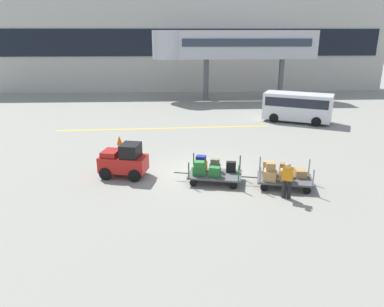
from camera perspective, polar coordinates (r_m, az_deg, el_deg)
name	(u,v)px	position (r m, az deg, el deg)	size (l,w,h in m)	color
ground_plane	(200,174)	(17.24, 1.28, -3.15)	(120.00, 120.00, 0.00)	gray
apron_lead_line	(165,128)	(25.43, -4.29, 3.93)	(14.62, 0.20, 0.01)	yellow
terminal_building	(183,47)	(42.02, -1.35, 16.29)	(44.69, 2.51, 9.59)	#BCB7AD
jet_bridge	(228,45)	(36.39, 5.58, 16.43)	(15.53, 3.00, 6.51)	#B7B7BC
baggage_tug	(124,161)	(16.95, -10.53, -1.14)	(2.29, 1.62, 1.58)	red
baggage_cart_lead	(211,170)	(16.15, 3.05, -2.64)	(3.09, 1.87, 1.10)	#4C4C4F
baggage_cart_middle	(282,175)	(16.09, 13.78, -3.25)	(3.09, 1.87, 1.18)	#4C4C4F
baggage_handler	(287,179)	(14.86, 14.64, -3.81)	(0.54, 0.55, 1.56)	black
shuttle_van	(298,105)	(28.13, 16.13, 7.23)	(5.14, 3.85, 2.10)	silver
safety_cone_near	(119,140)	(22.01, -11.25, 2.06)	(0.36, 0.36, 0.55)	#EA590F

